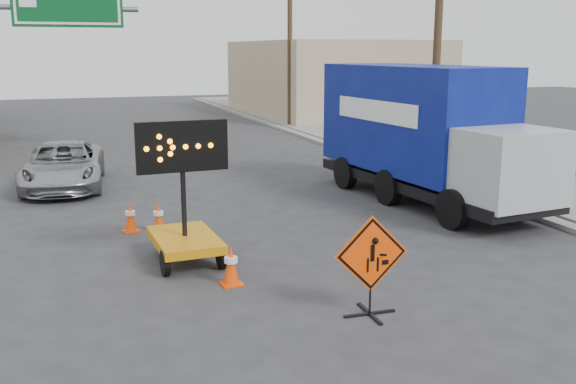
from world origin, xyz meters
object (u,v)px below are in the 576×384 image
pickup_truck (64,165)px  box_truck (425,141)px  construction_sign (371,263)px  arrow_board (185,231)px

pickup_truck → box_truck: box_truck is taller
construction_sign → box_truck: bearing=55.6°
arrow_board → box_truck: size_ratio=0.35×
construction_sign → arrow_board: arrow_board is taller
construction_sign → pickup_truck: (-4.32, 11.71, -0.18)m
pickup_truck → box_truck: bearing=-23.9°
construction_sign → arrow_board: (-2.22, 3.58, -0.23)m
box_truck → construction_sign: bearing=-132.3°
construction_sign → arrow_board: 4.22m
construction_sign → box_truck: (4.92, 6.52, 0.81)m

